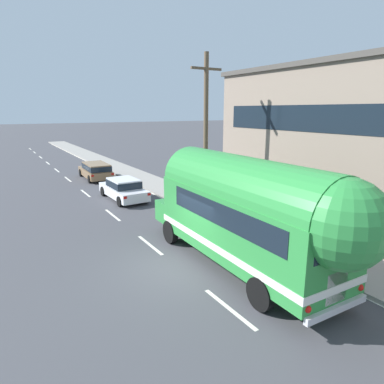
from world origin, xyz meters
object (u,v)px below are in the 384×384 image
utility_pole (206,134)px  painted_bus (250,211)px  car_lead (124,188)px  car_second (96,170)px

utility_pole → painted_bus: size_ratio=0.82×
car_lead → utility_pole: bearing=-64.0°
car_lead → car_second: (0.35, 7.58, 0.05)m
utility_pole → car_lead: (-2.69, 5.52, -3.69)m
painted_bus → car_lead: 12.15m
utility_pole → car_second: (-2.35, 13.11, -3.63)m
utility_pole → car_second: 13.80m
painted_bus → car_second: (0.12, 19.63, -1.52)m
car_second → car_lead: bearing=-92.6°
painted_bus → car_second: painted_bus is taller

